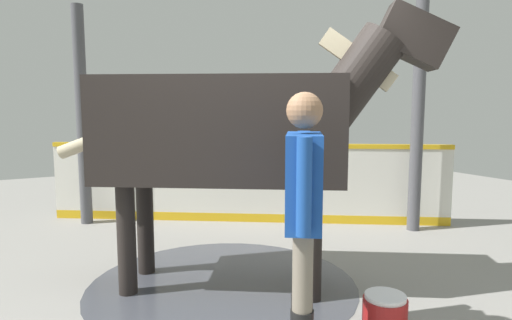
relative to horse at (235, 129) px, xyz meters
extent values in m
cube|color=gray|center=(-0.33, 0.15, -1.44)|extent=(16.00, 16.00, 0.02)
cylinder|color=#42444C|center=(0.06, 0.10, -1.43)|extent=(2.44, 2.44, 0.00)
cube|color=silver|center=(1.95, -1.11, -0.90)|extent=(3.08, 4.74, 1.05)
cube|color=gold|center=(1.95, -1.11, -0.35)|extent=(3.10, 4.75, 0.06)
cube|color=gold|center=(1.95, -1.11, -1.37)|extent=(3.08, 4.74, 0.12)
cylinder|color=#4C4C51|center=(0.53, -2.86, 0.06)|extent=(0.16, 0.16, 2.97)
cylinder|color=#4C4C51|center=(2.95, 0.90, 0.06)|extent=(0.16, 0.16, 2.97)
cube|color=black|center=(0.06, 0.10, 0.00)|extent=(1.89, 2.25, 0.90)
cylinder|color=black|center=(-0.16, -0.70, -0.94)|extent=(0.16, 0.16, 0.98)
cylinder|color=black|center=(-0.57, -0.44, -0.94)|extent=(0.16, 0.16, 0.98)
cylinder|color=black|center=(0.70, 0.64, -0.94)|extent=(0.16, 0.16, 0.98)
cylinder|color=black|center=(0.29, 0.90, -0.94)|extent=(0.16, 0.16, 0.98)
cylinder|color=black|center=(-0.57, -0.88, 0.45)|extent=(0.76, 0.87, 0.87)
cube|color=#C6B793|center=(-0.57, -0.88, 0.58)|extent=(0.41, 0.59, 0.53)
cube|color=black|center=(-0.81, -1.25, 0.77)|extent=(0.59, 0.70, 0.56)
cylinder|color=#C6B793|center=(0.68, 1.06, -0.10)|extent=(0.48, 0.65, 0.35)
cylinder|color=slate|center=(-1.28, 0.15, -0.83)|extent=(0.13, 0.13, 0.51)
cylinder|color=black|center=(-1.10, 0.02, -1.26)|extent=(0.15, 0.15, 0.34)
cylinder|color=slate|center=(-1.10, 0.02, -0.83)|extent=(0.13, 0.13, 0.51)
cube|color=#19479E|center=(-1.19, 0.08, -0.28)|extent=(0.53, 0.46, 0.60)
cylinder|color=#19479E|center=(-1.44, 0.25, -0.26)|extent=(0.09, 0.09, 0.57)
cylinder|color=#19479E|center=(-0.95, -0.08, -0.26)|extent=(0.09, 0.09, 0.57)
sphere|color=#936B4C|center=(-1.19, 0.08, 0.17)|extent=(0.23, 0.23, 0.23)
cylinder|color=maroon|center=(-1.34, -0.51, -1.28)|extent=(0.31, 0.31, 0.30)
cylinder|color=white|center=(-1.34, -0.51, -1.12)|extent=(0.28, 0.28, 0.03)
camera|label=1|loc=(-3.48, 1.66, 0.19)|focal=30.83mm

